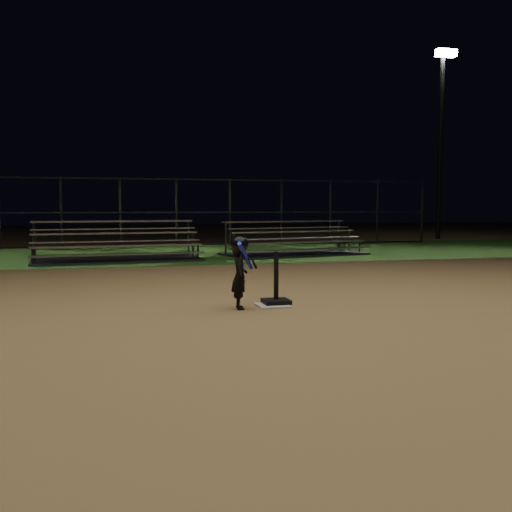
% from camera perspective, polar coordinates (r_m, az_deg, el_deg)
% --- Properties ---
extents(ground, '(80.00, 80.00, 0.00)m').
position_cam_1_polar(ground, '(8.28, 1.69, -5.06)').
color(ground, '#9B7646').
rests_on(ground, ground).
extents(grass_strip, '(60.00, 8.00, 0.01)m').
position_cam_1_polar(grass_strip, '(18.04, -6.96, 0.34)').
color(grass_strip, '#29571C').
rests_on(grass_strip, ground).
extents(home_plate, '(0.45, 0.45, 0.02)m').
position_cam_1_polar(home_plate, '(8.28, 1.69, -4.98)').
color(home_plate, beige).
rests_on(home_plate, ground).
extents(batting_tee, '(0.38, 0.38, 0.77)m').
position_cam_1_polar(batting_tee, '(8.36, 2.03, -3.83)').
color(batting_tee, black).
rests_on(batting_tee, home_plate).
extents(child_batter, '(0.40, 0.59, 1.04)m').
position_cam_1_polar(child_batter, '(7.98, -1.65, -1.43)').
color(child_batter, black).
rests_on(child_batter, ground).
extents(bleacher_left, '(4.52, 2.48, 1.07)m').
position_cam_1_polar(bleacher_left, '(15.67, -13.79, 0.33)').
color(bleacher_left, '#A9A9AE').
rests_on(bleacher_left, ground).
extents(bleacher_right, '(4.48, 2.82, 1.02)m').
position_cam_1_polar(bleacher_right, '(17.10, 3.91, 0.80)').
color(bleacher_right, silver).
rests_on(bleacher_right, ground).
extents(backstop_fence, '(20.08, 0.08, 2.50)m').
position_cam_1_polar(backstop_fence, '(20.97, -8.01, 4.37)').
color(backstop_fence, '#38383D').
rests_on(backstop_fence, ground).
extents(light_pole_right, '(0.90, 0.53, 8.30)m').
position_cam_1_polar(light_pole_right, '(27.09, 18.16, 12.13)').
color(light_pole_right, '#2D2D30').
rests_on(light_pole_right, ground).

